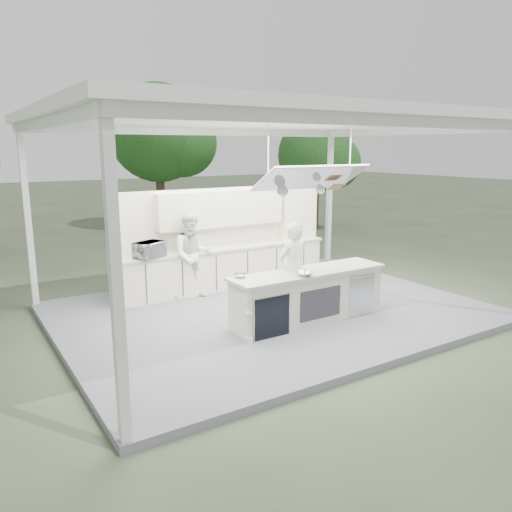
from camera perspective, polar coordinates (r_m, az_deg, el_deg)
ground at (r=10.01m, az=1.79°, el=-6.74°), size 90.00×90.00×0.00m
stage_deck at (r=9.99m, az=1.79°, el=-6.41°), size 8.00×6.00×0.12m
tent at (r=9.46m, az=2.00°, el=15.00°), size 8.20×6.20×3.86m
demo_island at (r=9.23m, az=5.92°, el=-4.57°), size 3.10×0.79×0.95m
back_counter at (r=11.40m, az=-3.55°, el=-1.25°), size 5.08×0.72×0.95m
back_wall_unit at (r=11.61m, az=-2.20°, el=3.93°), size 5.05×0.48×2.25m
tree_cluster at (r=18.34m, az=-16.35°, el=11.89°), size 19.55×9.40×5.85m
head_chef at (r=9.15m, az=4.15°, el=-1.82°), size 0.71×0.51×1.83m
sous_chef at (r=10.58m, az=-7.21°, el=0.07°), size 1.03×0.88×1.84m
toaster_oven at (r=10.34m, az=-12.09°, el=0.70°), size 0.70×0.60×0.33m
bowl_large at (r=8.75m, az=5.56°, el=-2.03°), size 0.36×0.36×0.07m
bowl_small at (r=8.60m, az=-1.81°, el=-2.26°), size 0.27×0.27×0.06m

